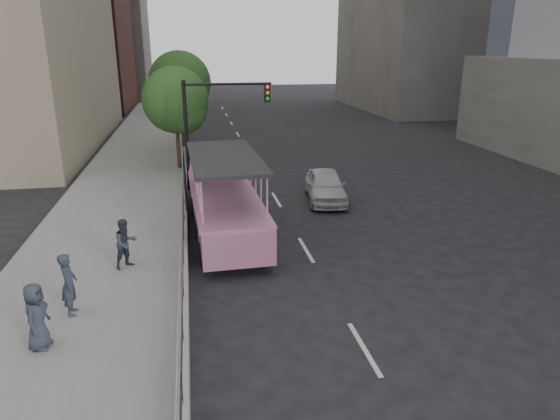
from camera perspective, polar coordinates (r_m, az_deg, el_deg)
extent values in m
plane|color=black|center=(13.58, 2.67, -11.32)|extent=(160.00, 160.00, 0.00)
cube|color=gray|center=(22.68, -17.47, 0.62)|extent=(5.50, 80.00, 0.30)
cube|color=#AAA9A4|center=(14.87, -10.95, -6.82)|extent=(0.24, 30.00, 0.36)
cylinder|color=#A3A3A7|center=(9.43, -11.29, -19.29)|extent=(0.07, 0.07, 0.70)
cylinder|color=#A3A3A7|center=(11.08, -11.19, -13.02)|extent=(0.07, 0.07, 0.70)
cylinder|color=#A3A3A7|center=(12.84, -11.12, -8.42)|extent=(0.07, 0.07, 0.70)
cylinder|color=#A3A3A7|center=(14.66, -11.07, -4.94)|extent=(0.07, 0.07, 0.70)
cylinder|color=#A3A3A7|center=(16.52, -11.03, -2.24)|extent=(0.07, 0.07, 0.70)
cylinder|color=#A3A3A7|center=(18.41, -11.00, -0.09)|extent=(0.07, 0.07, 0.70)
cylinder|color=#A3A3A7|center=(20.32, -10.98, 1.66)|extent=(0.07, 0.07, 0.70)
cylinder|color=#A3A3A7|center=(22.25, -10.96, 3.11)|extent=(0.07, 0.07, 0.70)
cylinder|color=#A3A3A7|center=(24.18, -10.94, 4.33)|extent=(0.07, 0.07, 0.70)
cylinder|color=#A3A3A7|center=(14.66, -11.07, -4.94)|extent=(0.06, 22.00, 0.06)
cylinder|color=#A3A3A7|center=(14.53, -11.15, -3.75)|extent=(0.06, 22.00, 0.06)
cylinder|color=black|center=(16.10, -8.61, -5.00)|extent=(0.34, 0.81, 0.80)
cylinder|color=black|center=(16.31, -1.75, -4.48)|extent=(0.34, 0.81, 0.80)
cylinder|color=black|center=(18.40, -9.17, -2.01)|extent=(0.34, 0.81, 0.80)
cylinder|color=black|center=(18.59, -3.17, -1.58)|extent=(0.34, 0.81, 0.80)
cylinder|color=black|center=(20.75, -9.60, 0.32)|extent=(0.34, 0.81, 0.80)
cylinder|color=black|center=(20.91, -4.28, 0.67)|extent=(0.34, 0.81, 0.80)
cube|color=pink|center=(18.47, -6.27, -0.13)|extent=(2.48, 7.34, 1.11)
cube|color=pink|center=(22.47, -7.50, 3.75)|extent=(2.24, 1.96, 1.38)
cylinder|color=pink|center=(23.13, -7.70, 4.84)|extent=(2.10, 0.70, 2.08)
cube|color=#AC6489|center=(14.97, -4.66, -4.57)|extent=(2.22, 0.39, 1.11)
cube|color=#AC6489|center=(18.29, -6.34, 1.68)|extent=(2.60, 7.61, 0.11)
cube|color=black|center=(17.58, -6.38, 6.00)|extent=(2.56, 5.93, 0.12)
cube|color=#94A0B0|center=(20.75, -7.21, 5.18)|extent=(2.04, 0.27, 0.93)
cube|color=pink|center=(21.20, -7.29, 4.72)|extent=(1.98, 0.96, 0.44)
imported|color=beige|center=(22.60, 5.22, 2.80)|extent=(2.23, 4.30, 1.40)
imported|color=#2A303E|center=(13.48, -22.98, -7.81)|extent=(0.44, 0.62, 1.62)
imported|color=#2A303E|center=(15.69, -17.21, -3.66)|extent=(0.94, 0.92, 1.53)
imported|color=#2A303E|center=(12.36, -26.07, -10.86)|extent=(0.60, 0.82, 1.55)
cylinder|color=black|center=(19.28, -10.70, 1.93)|extent=(0.09, 0.09, 2.77)
cube|color=navy|center=(18.99, -10.90, 5.29)|extent=(0.04, 0.69, 1.00)
cube|color=beige|center=(18.99, -10.81, 5.30)|extent=(0.02, 0.44, 0.61)
cylinder|color=black|center=(24.35, -10.64, 8.26)|extent=(0.18, 0.18, 5.20)
cylinder|color=black|center=(24.13, -6.08, 14.13)|extent=(4.20, 0.12, 0.12)
cube|color=black|center=(24.38, -1.47, 13.20)|extent=(0.28, 0.22, 0.85)
sphere|color=red|center=(24.23, -1.43, 13.88)|extent=(0.16, 0.16, 0.16)
cylinder|color=#332117|center=(27.99, -11.55, 7.28)|extent=(0.22, 0.22, 3.08)
sphere|color=#2F5522|center=(27.65, -11.87, 12.20)|extent=(3.52, 3.52, 3.52)
sphere|color=#2F5522|center=(27.40, -10.96, 11.05)|extent=(2.42, 2.42, 2.42)
cylinder|color=#332117|center=(33.87, -11.09, 9.51)|extent=(0.22, 0.22, 3.47)
sphere|color=#2F5522|center=(33.58, -11.38, 14.11)|extent=(3.97, 3.97, 3.97)
sphere|color=#2F5522|center=(33.32, -10.61, 13.05)|extent=(2.73, 2.73, 2.73)
cube|color=gray|center=(76.73, -21.47, 19.56)|extent=(16.00, 14.00, 20.00)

